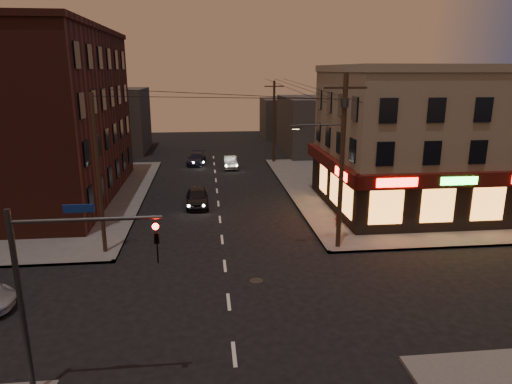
{
  "coord_description": "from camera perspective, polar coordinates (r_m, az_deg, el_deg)",
  "views": [
    {
      "loc": [
        -0.81,
        -18.9,
        10.29
      ],
      "look_at": [
        2.07,
        7.37,
        3.2
      ],
      "focal_mm": 32.0,
      "sensor_mm": 36.0,
      "label": 1
    }
  ],
  "objects": [
    {
      "name": "fire_hydrant",
      "position": [
        31.06,
        10.18,
        -3.38
      ],
      "size": [
        0.39,
        0.39,
        0.86
      ],
      "rotation": [
        0.0,
        0.0,
        -0.21
      ],
      "color": "maroon",
      "rests_on": "sidewalk_ne"
    },
    {
      "name": "bg_building_ne_a",
      "position": [
        59.18,
        8.36,
        8.27
      ],
      "size": [
        10.0,
        12.0,
        7.0
      ],
      "primitive_type": "cube",
      "color": "#3F3D3A",
      "rests_on": "ground"
    },
    {
      "name": "sedan_near",
      "position": [
        35.71,
        -7.38,
        -0.66
      ],
      "size": [
        1.78,
        4.25,
        1.44
      ],
      "primitive_type": "imported",
      "rotation": [
        0.0,
        0.0,
        0.02
      ],
      "color": "black",
      "rests_on": "ground"
    },
    {
      "name": "bg_building_ne_b",
      "position": [
        72.41,
        4.01,
        9.2
      ],
      "size": [
        8.0,
        8.0,
        6.0
      ],
      "primitive_type": "cube",
      "color": "#3F3D3A",
      "rests_on": "ground"
    },
    {
      "name": "sidewalk_ne",
      "position": [
        43.52,
        19.55,
        0.56
      ],
      "size": [
        24.0,
        28.0,
        0.15
      ],
      "primitive_type": "cube",
      "color": "#514F4C",
      "rests_on": "ground"
    },
    {
      "name": "traffic_signal",
      "position": [
        15.39,
        -24.04,
        -9.85
      ],
      "size": [
        4.49,
        0.32,
        6.47
      ],
      "color": "#333538",
      "rests_on": "ground"
    },
    {
      "name": "brick_apartment",
      "position": [
        40.46,
        -26.31,
        8.32
      ],
      "size": [
        12.0,
        20.0,
        13.0
      ],
      "primitive_type": "cube",
      "color": "#441D16",
      "rests_on": "sidewalk_nw"
    },
    {
      "name": "ground",
      "position": [
        21.53,
        -3.44,
        -13.56
      ],
      "size": [
        120.0,
        120.0,
        0.0
      ],
      "primitive_type": "plane",
      "color": "black",
      "rests_on": "ground"
    },
    {
      "name": "utility_pole_west",
      "position": [
        26.7,
        -19.09,
        1.98
      ],
      "size": [
        0.24,
        0.24,
        9.0
      ],
      "primitive_type": "cylinder",
      "color": "#382619",
      "rests_on": "sidewalk_nw"
    },
    {
      "name": "pizza_building",
      "position": [
        36.74,
        21.05,
        6.29
      ],
      "size": [
        15.85,
        12.85,
        10.5
      ],
      "color": "gray",
      "rests_on": "sidewalk_ne"
    },
    {
      "name": "utility_pole_far",
      "position": [
        51.77,
        2.25,
        8.75
      ],
      "size": [
        0.26,
        0.26,
        9.0
      ],
      "primitive_type": "cylinder",
      "color": "#382619",
      "rests_on": "sidewalk_ne"
    },
    {
      "name": "sedan_mid",
      "position": [
        49.51,
        -3.22,
        3.75
      ],
      "size": [
        1.37,
        3.89,
        1.28
      ],
      "primitive_type": "imported",
      "rotation": [
        0.0,
        0.0,
        -0.0
      ],
      "color": "slate",
      "rests_on": "ground"
    },
    {
      "name": "utility_pole_main",
      "position": [
        26.2,
        10.49,
        4.81
      ],
      "size": [
        4.2,
        0.44,
        10.0
      ],
      "color": "#382619",
      "rests_on": "sidewalk_ne"
    },
    {
      "name": "sedan_far",
      "position": [
        51.77,
        -7.47,
        4.14
      ],
      "size": [
        2.31,
        4.57,
        1.27
      ],
      "primitive_type": "imported",
      "rotation": [
        0.0,
        0.0,
        -0.12
      ],
      "color": "black",
      "rests_on": "ground"
    },
    {
      "name": "bg_building_nw",
      "position": [
        62.42,
        -17.69,
        8.53
      ],
      "size": [
        9.0,
        10.0,
        8.0
      ],
      "primitive_type": "cube",
      "color": "#3F3D3A",
      "rests_on": "ground"
    }
  ]
}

